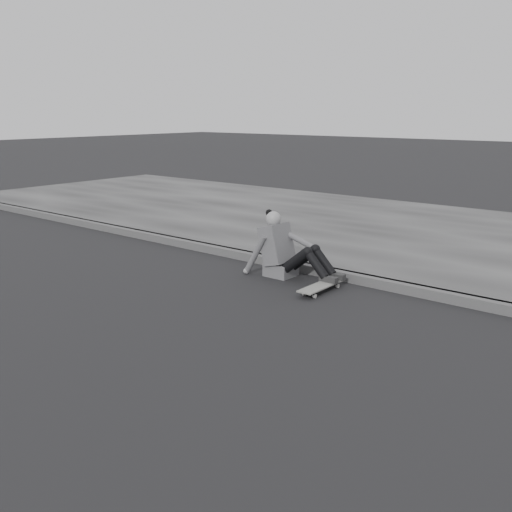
% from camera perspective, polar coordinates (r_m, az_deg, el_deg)
% --- Properties ---
extents(ground, '(80.00, 80.00, 0.00)m').
position_cam_1_polar(ground, '(4.98, 3.96, -11.28)').
color(ground, black).
rests_on(ground, ground).
extents(curb, '(24.00, 0.16, 0.12)m').
position_cam_1_polar(curb, '(7.09, 16.07, -3.38)').
color(curb, '#4A4A4A').
rests_on(curb, ground).
extents(sidewalk, '(24.00, 6.00, 0.12)m').
position_cam_1_polar(sidewalk, '(9.86, 23.02, 0.95)').
color(sidewalk, '#3D3D3D').
rests_on(sidewalk, ground).
extents(skateboard, '(0.20, 0.78, 0.09)m').
position_cam_1_polar(skateboard, '(7.01, 6.55, -3.01)').
color(skateboard, '#A4A49F').
rests_on(skateboard, ground).
extents(seated_woman, '(1.38, 0.46, 0.88)m').
position_cam_1_polar(seated_woman, '(7.52, 2.90, 0.56)').
color(seated_woman, '#565659').
rests_on(seated_woman, ground).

